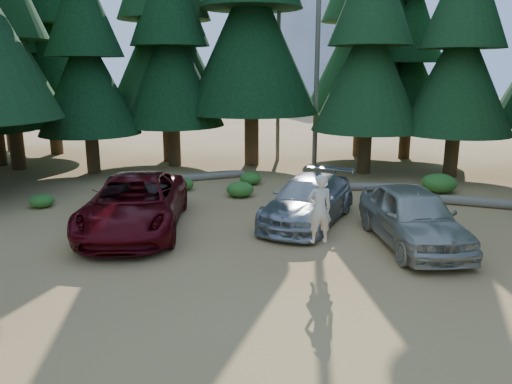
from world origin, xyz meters
TOP-DOWN VIEW (x-y plane):
  - ground at (0.00, 0.00)m, footprint 160.00×160.00m
  - forest_belt_north at (0.00, 15.00)m, footprint 36.00×7.00m
  - snag_front at (0.80, 14.50)m, footprint 0.24×0.24m
  - snag_back at (-1.20, 16.00)m, footprint 0.20×0.20m
  - mountain_peak at (-2.59, 88.23)m, footprint 48.00×50.00m
  - red_pickup at (-4.72, 3.35)m, footprint 3.72×6.40m
  - silver_minivan_center at (0.59, 4.77)m, footprint 3.52×5.42m
  - silver_minivan_right at (3.52, 2.95)m, footprint 2.91×5.18m
  - frisbee_player at (0.87, 1.05)m, footprint 0.73×0.60m
  - log_left at (-4.34, 10.50)m, footprint 3.93×2.24m
  - log_mid at (2.97, 9.42)m, footprint 3.76×0.54m
  - shrub_far_left at (-5.45, 9.62)m, footprint 0.91×0.91m
  - shrub_left at (-4.63, 8.59)m, footprint 0.97×0.97m
  - shrub_center_left at (-2.10, 7.82)m, footprint 1.06×1.06m
  - shrub_center_right at (-1.95, 10.00)m, footprint 0.95×0.95m
  - shrub_right at (0.51, 8.94)m, footprint 1.10×1.10m
  - shrub_far_right at (5.81, 9.41)m, footprint 1.38×1.38m
  - shrub_edge_west at (-8.99, 5.50)m, footprint 0.87×0.87m

SIDE VIEW (x-z plane):
  - ground at x=0.00m, z-range 0.00..0.00m
  - forest_belt_north at x=0.00m, z-range -11.00..11.00m
  - log_left at x=-4.34m, z-range 0.00..0.30m
  - log_mid at x=2.97m, z-range 0.00..0.31m
  - shrub_edge_west at x=-8.99m, z-range 0.00..0.48m
  - shrub_far_left at x=-5.45m, z-range 0.00..0.50m
  - shrub_center_right at x=-1.95m, z-range 0.00..0.52m
  - shrub_left at x=-4.63m, z-range 0.00..0.53m
  - shrub_center_left at x=-2.10m, z-range 0.00..0.58m
  - shrub_right at x=0.51m, z-range 0.00..0.61m
  - shrub_far_right at x=5.81m, z-range 0.00..0.76m
  - silver_minivan_center at x=0.59m, z-range 0.00..1.46m
  - silver_minivan_right at x=3.52m, z-range 0.00..1.66m
  - red_pickup at x=-4.72m, z-range 0.00..1.67m
  - frisbee_player at x=0.87m, z-range 0.63..2.37m
  - snag_back at x=-1.20m, z-range 0.00..10.00m
  - snag_front at x=0.80m, z-range 0.00..12.00m
  - mountain_peak at x=-2.59m, z-range -1.29..26.71m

